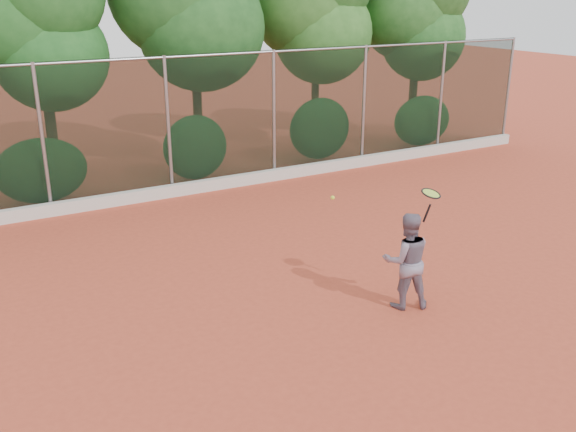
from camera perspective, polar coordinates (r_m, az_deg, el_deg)
ground at (r=10.95m, az=2.63°, el=-7.71°), size 80.00×80.00×0.00m
concrete_curb at (r=16.63m, az=-10.03°, el=2.26°), size 24.00×0.20×0.30m
tennis_player at (r=10.67m, az=10.48°, el=-3.91°), size 0.98×0.89×1.65m
chainlink_fence at (r=16.38m, az=-10.61°, el=8.14°), size 24.09×0.09×3.50m
foliage_backdrop at (r=17.81m, az=-15.12°, el=16.97°), size 23.70×3.63×7.55m
tennis_racket at (r=10.47m, az=12.56°, el=1.76°), size 0.42×0.42×0.58m
tennis_ball_in_flight at (r=9.98m, az=3.99°, el=1.63°), size 0.07×0.07×0.07m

